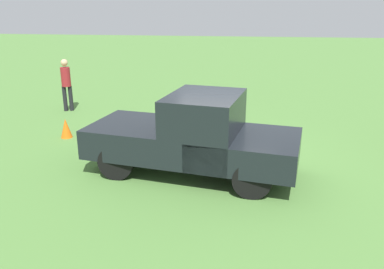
{
  "coord_description": "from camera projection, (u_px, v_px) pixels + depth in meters",
  "views": [
    {
      "loc": [
        -0.48,
        8.79,
        3.55
      ],
      "look_at": [
        0.69,
        0.9,
        0.9
      ],
      "focal_mm": 36.37,
      "sensor_mm": 36.0,
      "label": 1
    }
  ],
  "objects": [
    {
      "name": "ground_plane",
      "position": [
        225.0,
        159.0,
        9.44
      ],
      "size": [
        80.0,
        80.0,
        0.0
      ],
      "primitive_type": "plane",
      "color": "#54843D"
    },
    {
      "name": "pickup_truck",
      "position": [
        197.0,
        134.0,
        8.37
      ],
      "size": [
        4.77,
        2.55,
        1.8
      ],
      "rotation": [
        0.0,
        0.0,
        6.12
      ],
      "color": "black",
      "rests_on": "ground_plane"
    },
    {
      "name": "person_bystander",
      "position": [
        66.0,
        82.0,
        13.51
      ],
      "size": [
        0.41,
        0.41,
        1.82
      ],
      "rotation": [
        0.0,
        0.0,
        1.94
      ],
      "color": "black",
      "rests_on": "ground_plane"
    },
    {
      "name": "traffic_cone",
      "position": [
        66.0,
        128.0,
        10.94
      ],
      "size": [
        0.32,
        0.32,
        0.55
      ],
      "primitive_type": "cone",
      "color": "orange",
      "rests_on": "ground_plane"
    }
  ]
}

